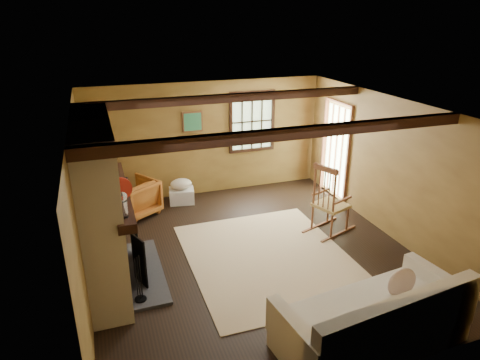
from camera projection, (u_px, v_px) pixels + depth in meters
name	position (u px, v px, depth m)	size (l,w,h in m)	color
ground	(252.00, 253.00, 7.00)	(5.50, 5.50, 0.00)	black
room_envelope	(261.00, 152.00, 6.69)	(5.02, 5.52, 2.44)	olive
fireplace	(103.00, 212.00, 5.92)	(1.02, 2.30, 2.40)	#915838
rug	(268.00, 257.00, 6.88)	(2.50, 3.00, 0.01)	beige
rocking_chair	(329.00, 204.00, 7.52)	(1.04, 0.78, 1.29)	tan
sofa	(375.00, 323.00, 4.94)	(2.35, 1.26, 0.91)	silver
firewood_pile	(124.00, 201.00, 8.69)	(0.59, 0.11, 0.22)	brown
laundry_basket	(182.00, 196.00, 8.82)	(0.50, 0.38, 0.30)	white
basket_pillow	(181.00, 184.00, 8.73)	(0.44, 0.35, 0.22)	silver
armchair	(135.00, 198.00, 8.22)	(0.75, 0.78, 0.71)	#BF6026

